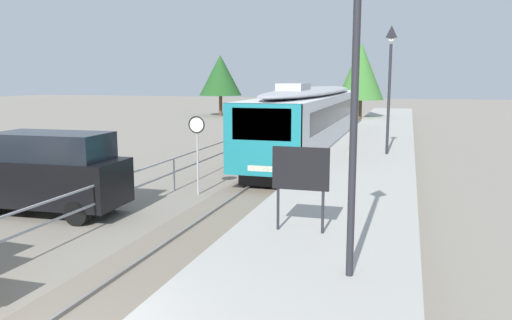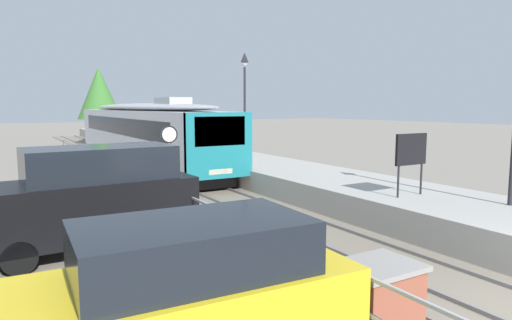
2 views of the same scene
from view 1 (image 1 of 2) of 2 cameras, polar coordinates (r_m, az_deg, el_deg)
ground_plane at (r=28.32m, az=0.25°, el=0.77°), size 160.00×160.00×0.00m
track_rails at (r=27.63m, az=6.23°, el=0.57°), size 3.20×60.00×0.14m
commuter_train at (r=27.66m, az=6.41°, el=4.99°), size 2.82×20.50×3.74m
station_platform at (r=27.19m, az=13.00°, el=1.14°), size 3.90×60.00×0.90m
platform_lamp_near_end at (r=8.20m, az=11.08°, el=12.49°), size 0.34×0.34×5.35m
platform_lamp_mid_platform at (r=22.37m, az=14.70°, el=10.13°), size 0.34×0.34×5.35m
platform_notice_board at (r=10.71m, az=4.99°, el=-1.29°), size 1.20×0.08×1.80m
speed_limit_sign at (r=18.09m, az=-6.59°, el=2.74°), size 0.61×0.10×2.81m
carpark_fence at (r=19.04m, az=-9.11°, el=-0.70°), size 0.06×36.06×1.25m
parked_van_black at (r=16.70m, az=-22.24°, el=-1.29°), size 4.97×2.14×2.51m
tree_behind_carpark at (r=56.57m, az=-3.98°, el=9.38°), size 4.61×4.61×6.58m
tree_behind_station_far at (r=43.60m, az=11.58°, el=9.61°), size 3.81×3.81×6.95m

